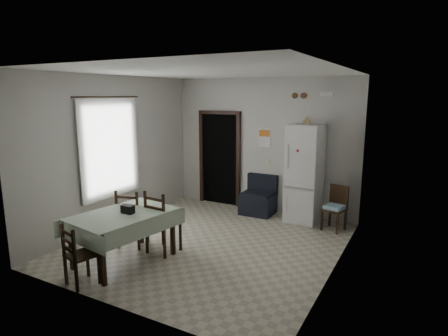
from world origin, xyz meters
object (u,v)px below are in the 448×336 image
fridge (305,174)px  dining_chair_near_head (81,254)px  navy_seat (258,195)px  dining_chair_far_right (163,221)px  corner_chair (334,209)px  dining_chair_far_left (133,217)px  dining_table (124,238)px

fridge → dining_chair_near_head: size_ratio=2.29×
navy_seat → dining_chair_far_right: bearing=-103.1°
navy_seat → dining_chair_far_right: size_ratio=0.79×
corner_chair → dining_chair_far_right: dining_chair_far_right is taller
navy_seat → corner_chair: (1.67, -0.25, 0.01)m
navy_seat → dining_chair_far_right: (-0.55, -2.59, 0.11)m
navy_seat → corner_chair: bearing=-9.6°
fridge → corner_chair: 0.90m
navy_seat → dining_chair_far_left: size_ratio=0.82×
dining_table → dining_chair_near_head: 0.81m
dining_chair_far_left → dining_chair_near_head: dining_chair_far_left is taller
fridge → dining_chair_far_right: (-1.55, -2.59, -0.46)m
dining_table → fridge: bearing=69.3°
dining_chair_near_head → dining_chair_far_left: bearing=-62.4°
dining_chair_far_left → dining_chair_far_right: dining_chair_far_right is taller
navy_seat → dining_chair_near_head: dining_chair_near_head is taller
navy_seat → corner_chair: corner_chair is taller
corner_chair → dining_chair_far_left: 3.71m
dining_chair_far_left → dining_chair_near_head: 1.40m
fridge → corner_chair: (0.67, -0.25, -0.56)m
dining_chair_far_left → dining_chair_far_right: (0.63, 0.02, 0.02)m
dining_chair_far_left → dining_chair_far_right: bearing=165.9°
navy_seat → corner_chair: 1.69m
navy_seat → dining_chair_far_left: 2.87m
navy_seat → dining_table: (-0.85, -3.17, -0.02)m
dining_chair_far_left → dining_chair_near_head: (0.32, -1.36, -0.07)m
corner_chair → dining_chair_far_left: dining_chair_far_left is taller
fridge → navy_seat: size_ratio=2.39×
dining_chair_far_right → navy_seat: bearing=-97.4°
dining_chair_near_head → fridge: bearing=-100.7°
dining_table → dining_chair_far_right: (0.30, 0.58, 0.13)m
fridge → navy_seat: bearing=-177.1°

